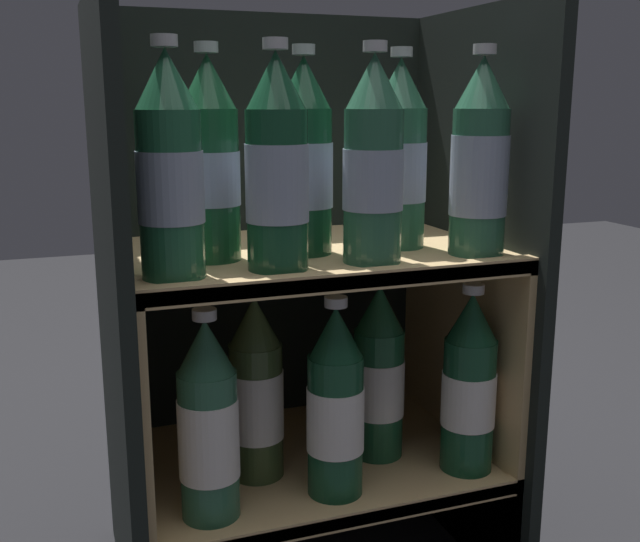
# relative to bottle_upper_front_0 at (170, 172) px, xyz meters

# --- Properties ---
(fridge_back_wall) EXTENTS (0.59, 0.02, 0.89)m
(fridge_back_wall) POSITION_rel_bottle_upper_front_0_xyz_m (0.22, 0.32, -0.22)
(fridge_back_wall) COLOR black
(fridge_back_wall) RESTS_ON ground_plane
(fridge_side_left) EXTENTS (0.02, 0.42, 0.89)m
(fridge_side_left) POSITION_rel_bottle_upper_front_0_xyz_m (-0.07, 0.12, -0.22)
(fridge_side_left) COLOR black
(fridge_side_left) RESTS_ON ground_plane
(fridge_side_right) EXTENTS (0.02, 0.42, 0.89)m
(fridge_side_right) POSITION_rel_bottle_upper_front_0_xyz_m (0.50, 0.12, -0.22)
(fridge_side_right) COLOR black
(fridge_side_right) RESTS_ON ground_plane
(shelf_lower) EXTENTS (0.55, 0.38, 0.20)m
(shelf_lower) POSITION_rel_bottle_upper_front_0_xyz_m (0.22, 0.11, -0.50)
(shelf_lower) COLOR tan
(shelf_lower) RESTS_ON ground_plane
(shelf_upper) EXTENTS (0.55, 0.38, 0.54)m
(shelf_upper) POSITION_rel_bottle_upper_front_0_xyz_m (0.22, 0.11, -0.28)
(shelf_upper) COLOR tan
(shelf_upper) RESTS_ON ground_plane
(bottle_upper_front_0) EXTENTS (0.08, 0.08, 0.29)m
(bottle_upper_front_0) POSITION_rel_bottle_upper_front_0_xyz_m (0.00, 0.00, 0.00)
(bottle_upper_front_0) COLOR #1E5638
(bottle_upper_front_0) RESTS_ON shelf_upper
(bottle_upper_front_1) EXTENTS (0.08, 0.08, 0.29)m
(bottle_upper_front_1) POSITION_rel_bottle_upper_front_0_xyz_m (0.14, 0.00, -0.00)
(bottle_upper_front_1) COLOR #144228
(bottle_upper_front_1) RESTS_ON shelf_upper
(bottle_upper_front_2) EXTENTS (0.08, 0.08, 0.29)m
(bottle_upper_front_2) POSITION_rel_bottle_upper_front_0_xyz_m (0.27, 0.00, 0.00)
(bottle_upper_front_2) COLOR #285B42
(bottle_upper_front_2) RESTS_ON shelf_upper
(bottle_upper_front_3) EXTENTS (0.08, 0.08, 0.29)m
(bottle_upper_front_3) POSITION_rel_bottle_upper_front_0_xyz_m (0.43, 0.00, -0.00)
(bottle_upper_front_3) COLOR #285B42
(bottle_upper_front_3) RESTS_ON shelf_upper
(bottle_upper_back_0) EXTENTS (0.08, 0.08, 0.29)m
(bottle_upper_back_0) POSITION_rel_bottle_upper_front_0_xyz_m (0.07, 0.09, 0.00)
(bottle_upper_back_0) COLOR #194C2D
(bottle_upper_back_0) RESTS_ON shelf_upper
(bottle_upper_back_1) EXTENTS (0.08, 0.08, 0.29)m
(bottle_upper_back_1) POSITION_rel_bottle_upper_front_0_xyz_m (0.20, 0.09, -0.00)
(bottle_upper_back_1) COLOR #144228
(bottle_upper_back_1) RESTS_ON shelf_upper
(bottle_upper_back_2) EXTENTS (0.08, 0.08, 0.29)m
(bottle_upper_back_2) POSITION_rel_bottle_upper_front_0_xyz_m (0.35, 0.09, 0.00)
(bottle_upper_back_2) COLOR #285B42
(bottle_upper_back_2) RESTS_ON shelf_upper
(bottle_lower_front_0) EXTENTS (0.08, 0.08, 0.29)m
(bottle_lower_front_0) POSITION_rel_bottle_upper_front_0_xyz_m (0.04, 0.00, -0.34)
(bottle_lower_front_0) COLOR #285B42
(bottle_lower_front_0) RESTS_ON shelf_lower
(bottle_lower_front_1) EXTENTS (0.08, 0.08, 0.29)m
(bottle_lower_front_1) POSITION_rel_bottle_upper_front_0_xyz_m (0.22, 0.00, -0.34)
(bottle_lower_front_1) COLOR #144228
(bottle_lower_front_1) RESTS_ON shelf_lower
(bottle_lower_front_2) EXTENTS (0.08, 0.08, 0.29)m
(bottle_lower_front_2) POSITION_rel_bottle_upper_front_0_xyz_m (0.43, 0.00, -0.34)
(bottle_lower_front_2) COLOR #144228
(bottle_lower_front_2) RESTS_ON shelf_lower
(bottle_lower_back_0) EXTENTS (0.08, 0.08, 0.29)m
(bottle_lower_back_0) POSITION_rel_bottle_upper_front_0_xyz_m (0.13, 0.09, -0.34)
(bottle_lower_back_0) COLOR #384C28
(bottle_lower_back_0) RESTS_ON shelf_lower
(bottle_lower_back_1) EXTENTS (0.08, 0.08, 0.29)m
(bottle_lower_back_1) POSITION_rel_bottle_upper_front_0_xyz_m (0.33, 0.09, -0.34)
(bottle_lower_back_1) COLOR #194C2D
(bottle_lower_back_1) RESTS_ON shelf_lower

